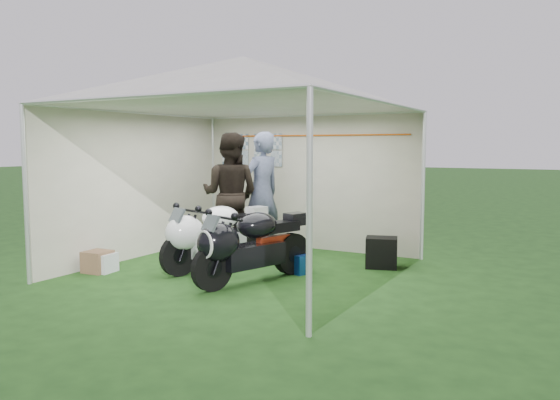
{
  "coord_description": "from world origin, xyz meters",
  "views": [
    {
      "loc": [
        4.17,
        -6.44,
        1.76
      ],
      "look_at": [
        0.38,
        0.35,
        1.0
      ],
      "focal_mm": 35.0,
      "sensor_mm": 36.0,
      "label": 1
    }
  ],
  "objects_px": {
    "canopy_tent": "(245,88)",
    "person_dark_jacket": "(230,194)",
    "motorcycle_white": "(212,234)",
    "crate_0": "(101,262)",
    "equipment_box": "(381,252)",
    "crate_1": "(98,262)",
    "paddock_stand": "(296,263)",
    "motorcycle_black": "(248,243)",
    "person_blue_jacket": "(262,193)",
    "crate_2": "(101,263)"
  },
  "relations": [
    {
      "from": "canopy_tent",
      "to": "person_dark_jacket",
      "type": "distance_m",
      "value": 1.94
    },
    {
      "from": "motorcycle_white",
      "to": "crate_0",
      "type": "relative_size",
      "value": 4.66
    },
    {
      "from": "canopy_tent",
      "to": "crate_0",
      "type": "distance_m",
      "value": 3.19
    },
    {
      "from": "motorcycle_white",
      "to": "crate_0",
      "type": "distance_m",
      "value": 1.62
    },
    {
      "from": "equipment_box",
      "to": "canopy_tent",
      "type": "bearing_deg",
      "value": -146.41
    },
    {
      "from": "crate_1",
      "to": "crate_0",
      "type": "bearing_deg",
      "value": 66.82
    },
    {
      "from": "paddock_stand",
      "to": "crate_0",
      "type": "distance_m",
      "value": 2.77
    },
    {
      "from": "paddock_stand",
      "to": "canopy_tent",
      "type": "bearing_deg",
      "value": -165.17
    },
    {
      "from": "motorcycle_white",
      "to": "paddock_stand",
      "type": "distance_m",
      "value": 1.27
    },
    {
      "from": "paddock_stand",
      "to": "motorcycle_black",
      "type": "bearing_deg",
      "value": -108.31
    },
    {
      "from": "canopy_tent",
      "to": "motorcycle_black",
      "type": "xyz_separation_m",
      "value": [
        0.44,
        -0.63,
        -2.05
      ]
    },
    {
      "from": "crate_0",
      "to": "crate_1",
      "type": "relative_size",
      "value": 1.18
    },
    {
      "from": "person_blue_jacket",
      "to": "equipment_box",
      "type": "relative_size",
      "value": 4.49
    },
    {
      "from": "person_dark_jacket",
      "to": "crate_0",
      "type": "xyz_separation_m",
      "value": [
        -0.93,
        -1.88,
        -0.86
      ]
    },
    {
      "from": "motorcycle_black",
      "to": "person_dark_jacket",
      "type": "distance_m",
      "value": 1.94
    },
    {
      "from": "person_blue_jacket",
      "to": "person_dark_jacket",
      "type": "bearing_deg",
      "value": -18.45
    },
    {
      "from": "motorcycle_black",
      "to": "crate_2",
      "type": "xyz_separation_m",
      "value": [
        -2.19,
        -0.43,
        -0.41
      ]
    },
    {
      "from": "crate_2",
      "to": "crate_1",
      "type": "bearing_deg",
      "value": -90.0
    },
    {
      "from": "paddock_stand",
      "to": "person_blue_jacket",
      "type": "height_order",
      "value": "person_blue_jacket"
    },
    {
      "from": "paddock_stand",
      "to": "person_blue_jacket",
      "type": "xyz_separation_m",
      "value": [
        -1.19,
        1.05,
        0.87
      ]
    },
    {
      "from": "canopy_tent",
      "to": "crate_0",
      "type": "height_order",
      "value": "canopy_tent"
    },
    {
      "from": "paddock_stand",
      "to": "motorcycle_white",
      "type": "bearing_deg",
      "value": -160.29
    },
    {
      "from": "equipment_box",
      "to": "person_blue_jacket",
      "type": "bearing_deg",
      "value": 176.06
    },
    {
      "from": "motorcycle_white",
      "to": "crate_0",
      "type": "bearing_deg",
      "value": -129.14
    },
    {
      "from": "canopy_tent",
      "to": "paddock_stand",
      "type": "bearing_deg",
      "value": 14.83
    },
    {
      "from": "person_blue_jacket",
      "to": "crate_2",
      "type": "bearing_deg",
      "value": -12.06
    },
    {
      "from": "crate_0",
      "to": "person_dark_jacket",
      "type": "bearing_deg",
      "value": 63.53
    },
    {
      "from": "motorcycle_white",
      "to": "paddock_stand",
      "type": "height_order",
      "value": "motorcycle_white"
    },
    {
      "from": "motorcycle_black",
      "to": "person_blue_jacket",
      "type": "xyz_separation_m",
      "value": [
        -0.92,
        1.87,
        0.48
      ]
    },
    {
      "from": "equipment_box",
      "to": "crate_2",
      "type": "bearing_deg",
      "value": -147.57
    },
    {
      "from": "person_blue_jacket",
      "to": "crate_2",
      "type": "distance_m",
      "value": 2.78
    },
    {
      "from": "crate_2",
      "to": "person_blue_jacket",
      "type": "bearing_deg",
      "value": 61.09
    },
    {
      "from": "crate_1",
      "to": "crate_2",
      "type": "height_order",
      "value": "crate_1"
    },
    {
      "from": "canopy_tent",
      "to": "crate_1",
      "type": "height_order",
      "value": "canopy_tent"
    },
    {
      "from": "crate_0",
      "to": "crate_2",
      "type": "relative_size",
      "value": 1.26
    },
    {
      "from": "canopy_tent",
      "to": "person_blue_jacket",
      "type": "relative_size",
      "value": 2.82
    },
    {
      "from": "crate_2",
      "to": "crate_0",
      "type": "bearing_deg",
      "value": -61.04
    },
    {
      "from": "paddock_stand",
      "to": "person_blue_jacket",
      "type": "distance_m",
      "value": 1.81
    },
    {
      "from": "canopy_tent",
      "to": "equipment_box",
      "type": "relative_size",
      "value": 12.67
    },
    {
      "from": "canopy_tent",
      "to": "person_dark_jacket",
      "type": "height_order",
      "value": "canopy_tent"
    },
    {
      "from": "motorcycle_white",
      "to": "crate_2",
      "type": "relative_size",
      "value": 5.86
    },
    {
      "from": "motorcycle_white",
      "to": "crate_1",
      "type": "xyz_separation_m",
      "value": [
        -1.32,
        -0.91,
        -0.37
      ]
    },
    {
      "from": "motorcycle_black",
      "to": "person_dark_jacket",
      "type": "xyz_separation_m",
      "value": [
        -1.24,
        1.42,
        0.47
      ]
    },
    {
      "from": "paddock_stand",
      "to": "crate_0",
      "type": "bearing_deg",
      "value": -152.37
    },
    {
      "from": "motorcycle_black",
      "to": "crate_2",
      "type": "bearing_deg",
      "value": -150.6
    },
    {
      "from": "crate_1",
      "to": "paddock_stand",
      "type": "bearing_deg",
      "value": 28.15
    },
    {
      "from": "equipment_box",
      "to": "crate_1",
      "type": "xyz_separation_m",
      "value": [
        -3.4,
        -2.22,
        -0.07
      ]
    },
    {
      "from": "canopy_tent",
      "to": "crate_0",
      "type": "relative_size",
      "value": 14.21
    },
    {
      "from": "person_dark_jacket",
      "to": "motorcycle_white",
      "type": "bearing_deg",
      "value": 96.94
    },
    {
      "from": "paddock_stand",
      "to": "equipment_box",
      "type": "distance_m",
      "value": 1.3
    }
  ]
}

